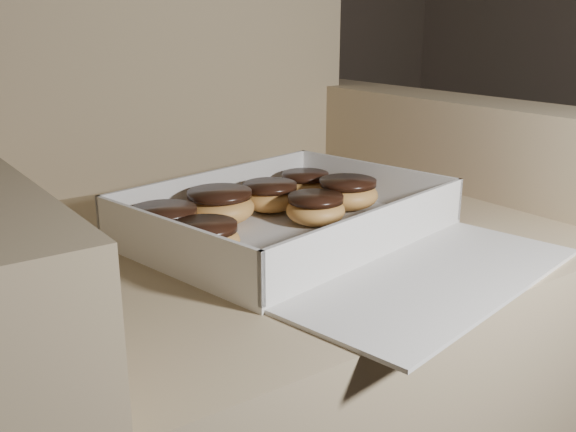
{
  "coord_description": "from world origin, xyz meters",
  "views": [
    {
      "loc": [
        -0.78,
        -0.33,
        0.76
      ],
      "look_at": [
        -0.28,
        0.37,
        0.49
      ],
      "focal_mm": 40.0,
      "sensor_mm": 36.0,
      "label": 1
    }
  ],
  "objects": [
    {
      "name": "donut_b",
      "position": [
        -0.43,
        0.35,
        0.5
      ],
      "size": [
        0.09,
        0.09,
        0.04
      ],
      "color": "gold",
      "rests_on": "bakery_box"
    },
    {
      "name": "crumb_c",
      "position": [
        -0.26,
        0.34,
        0.48
      ],
      "size": [
        0.01,
        0.01,
        0.0
      ],
      "primitive_type": "ellipsoid",
      "color": "black",
      "rests_on": "bakery_box"
    },
    {
      "name": "bakery_box",
      "position": [
        -0.27,
        0.33,
        0.48
      ],
      "size": [
        0.5,
        0.56,
        0.07
      ],
      "rotation": [
        0.0,
        0.0,
        0.2
      ],
      "color": "silver",
      "rests_on": "armchair"
    },
    {
      "name": "donut_g",
      "position": [
        -0.23,
        0.37,
        0.5
      ],
      "size": [
        0.09,
        0.09,
        0.04
      ],
      "color": "gold",
      "rests_on": "bakery_box"
    },
    {
      "name": "donut_f",
      "position": [
        -0.34,
        0.45,
        0.5
      ],
      "size": [
        0.1,
        0.1,
        0.05
      ],
      "color": "gold",
      "rests_on": "bakery_box"
    },
    {
      "name": "crumb_b",
      "position": [
        -0.26,
        0.24,
        0.48
      ],
      "size": [
        0.01,
        0.01,
        0.0
      ],
      "primitive_type": "ellipsoid",
      "color": "black",
      "rests_on": "bakery_box"
    },
    {
      "name": "donut_c",
      "position": [
        -0.14,
        0.4,
        0.5
      ],
      "size": [
        0.09,
        0.09,
        0.05
      ],
      "color": "gold",
      "rests_on": "bakery_box"
    },
    {
      "name": "crumb_a",
      "position": [
        -0.28,
        0.26,
        0.48
      ],
      "size": [
        0.01,
        0.01,
        0.0
      ],
      "primitive_type": "ellipsoid",
      "color": "black",
      "rests_on": "bakery_box"
    },
    {
      "name": "donut_e",
      "position": [
        -0.16,
        0.5,
        0.5
      ],
      "size": [
        0.08,
        0.08,
        0.04
      ],
      "color": "gold",
      "rests_on": "bakery_box"
    },
    {
      "name": "crumb_d",
      "position": [
        -0.37,
        0.21,
        0.48
      ],
      "size": [
        0.01,
        0.01,
        0.0
      ],
      "primitive_type": "ellipsoid",
      "color": "black",
      "rests_on": "bakery_box"
    },
    {
      "name": "donut_d",
      "position": [
        -0.25,
        0.46,
        0.5
      ],
      "size": [
        0.09,
        0.09,
        0.04
      ],
      "color": "gold",
      "rests_on": "bakery_box"
    },
    {
      "name": "donut_a",
      "position": [
        -0.44,
        0.43,
        0.5
      ],
      "size": [
        0.1,
        0.1,
        0.05
      ],
      "color": "gold",
      "rests_on": "bakery_box"
    },
    {
      "name": "armchair",
      "position": [
        -0.27,
        0.51,
        0.33
      ],
      "size": [
        1.0,
        0.84,
        1.05
      ],
      "color": "#988661",
      "rests_on": "floor"
    }
  ]
}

